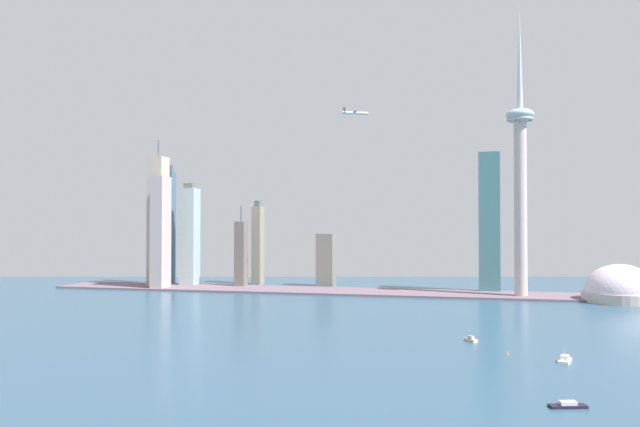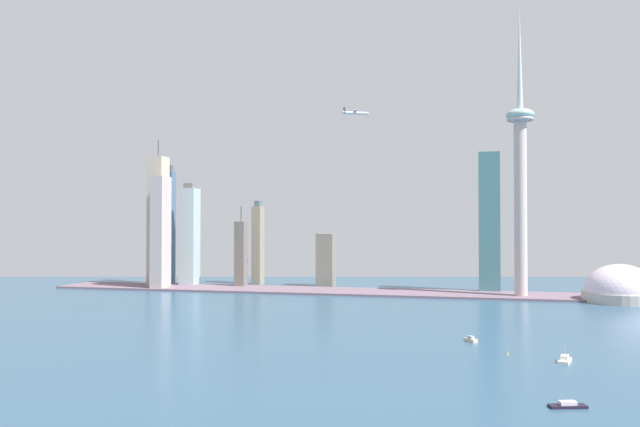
{
  "view_description": "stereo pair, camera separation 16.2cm",
  "coord_description": "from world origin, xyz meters",
  "views": [
    {
      "loc": [
        161.61,
        -203.89,
        84.38
      ],
      "look_at": [
        -11.75,
        530.42,
        98.96
      ],
      "focal_mm": 34.27,
      "sensor_mm": 36.0,
      "label": 1
    },
    {
      "loc": [
        161.77,
        -203.86,
        84.38
      ],
      "look_at": [
        -11.75,
        530.42,
        98.96
      ],
      "focal_mm": 34.27,
      "sensor_mm": 36.0,
      "label": 2
    }
  ],
  "objects": [
    {
      "name": "observation_tower",
      "position": [
        226.18,
        542.35,
        151.41
      ],
      "size": [
        32.53,
        32.53,
        342.74
      ],
      "color": "beige",
      "rests_on": "ground"
    },
    {
      "name": "boat_1",
      "position": [
        208.09,
        98.62,
        1.09
      ],
      "size": [
        18.0,
        9.77,
        3.03
      ],
      "rotation": [
        0.0,
        0.0,
        0.28
      ],
      "color": "black",
      "rests_on": "ground"
    },
    {
      "name": "skyscraper_6",
      "position": [
        -24.35,
        619.32,
        36.46
      ],
      "size": [
        23.35,
        24.86,
        72.92
      ],
      "color": "gray",
      "rests_on": "ground"
    },
    {
      "name": "skyscraper_4",
      "position": [
        -251.63,
        598.75,
        82.42
      ],
      "size": [
        16.3,
        14.1,
        171.11
      ],
      "color": "#476785",
      "rests_on": "ground"
    },
    {
      "name": "skyscraper_5",
      "position": [
        -246.27,
        557.72,
        89.14
      ],
      "size": [
        21.86,
        23.59,
        201.51
      ],
      "color": "beige",
      "rests_on": "ground"
    },
    {
      "name": "boat_0",
      "position": [
        166.32,
        252.7,
        1.58
      ],
      "size": [
        9.56,
        10.64,
        4.23
      ],
      "rotation": [
        0.0,
        0.0,
        2.23
      ],
      "color": "beige",
      "rests_on": "ground"
    },
    {
      "name": "waterfront_pier",
      "position": [
        0.0,
        551.16,
        1.24
      ],
      "size": [
        742.39,
        79.37,
        2.48
      ],
      "primitive_type": "cube",
      "color": "slate",
      "rests_on": "ground"
    },
    {
      "name": "skyscraper_7",
      "position": [
        -227.7,
        530.3,
        74.31
      ],
      "size": [
        17.16,
        26.56,
        148.63
      ],
      "color": "beige",
      "rests_on": "ground"
    },
    {
      "name": "skyscraper_0",
      "position": [
        192.73,
        596.06,
        88.23
      ],
      "size": [
        25.71,
        26.64,
        176.46
      ],
      "color": "#457780",
      "rests_on": "ground"
    },
    {
      "name": "boat_3",
      "position": [
        221.86,
        198.11,
        1.53
      ],
      "size": [
        10.61,
        17.24,
        10.07
      ],
      "rotation": [
        0.0,
        0.0,
        1.28
      ],
      "color": "white",
      "rests_on": "ground"
    },
    {
      "name": "skyscraper_2",
      "position": [
        -125.69,
        626.01,
        57.07
      ],
      "size": [
        12.9,
        20.73,
        119.35
      ],
      "color": "gray",
      "rests_on": "ground"
    },
    {
      "name": "stadium_dome",
      "position": [
        328.94,
        525.88,
        10.06
      ],
      "size": [
        80.29,
        80.29,
        61.4
      ],
      "color": "#BFB4AA",
      "rests_on": "ground"
    },
    {
      "name": "channel_buoy_0",
      "position": [
        -153.82,
        413.53,
        1.05
      ],
      "size": [
        1.43,
        1.43,
        2.1
      ],
      "primitive_type": "cone",
      "color": "green",
      "rests_on": "ground"
    },
    {
      "name": "airplane",
      "position": [
        29.07,
        552.91,
        226.35
      ],
      "size": [
        32.24,
        28.35,
        8.71
      ],
      "rotation": [
        0.0,
        0.0,
        0.42
      ],
      "color": "silver"
    },
    {
      "name": "skyscraper_1",
      "position": [
        -209.5,
        579.34,
        69.06
      ],
      "size": [
        21.92,
        22.88,
        142.6
      ],
      "color": "#A7BEC2",
      "rests_on": "ground"
    },
    {
      "name": "skyscraper_3",
      "position": [
        -133.67,
        579.13,
        44.84
      ],
      "size": [
        13.87,
        17.05,
        110.55
      ],
      "color": "#6E655D",
      "rests_on": "ground"
    },
    {
      "name": "channel_buoy_1",
      "position": [
        189.02,
        213.11,
        1.18
      ],
      "size": [
        1.39,
        1.39,
        2.36
      ],
      "primitive_type": "cone",
      "color": "yellow",
      "rests_on": "ground"
    }
  ]
}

